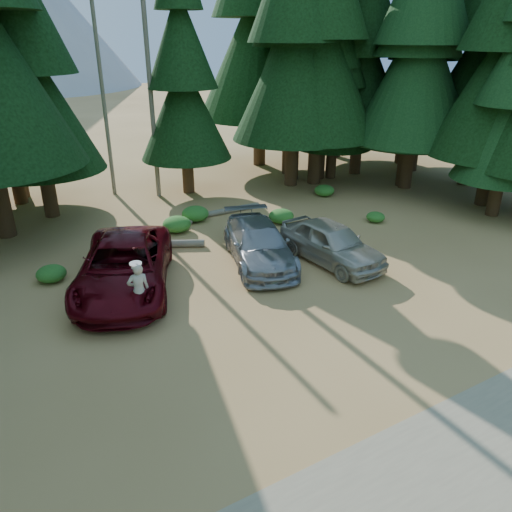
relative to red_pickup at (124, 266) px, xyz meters
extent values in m
plane|color=#9F7843|center=(3.93, -4.69, -0.88)|extent=(160.00, 160.00, 0.00)
cube|color=gray|center=(3.93, -11.19, -0.87)|extent=(26.00, 3.50, 0.01)
cylinder|color=#6A6355|center=(4.73, 9.81, 5.12)|extent=(0.24, 0.24, 12.00)
cylinder|color=#6A6355|center=(2.73, 11.31, 4.12)|extent=(0.20, 0.20, 10.00)
imported|color=#54070F|center=(0.00, 0.00, 0.00)|extent=(5.20, 6.96, 1.76)
imported|color=#9C9EA3|center=(5.07, -0.34, -0.12)|extent=(3.58, 5.62, 1.52)
imported|color=beige|center=(7.47, -1.69, -0.09)|extent=(2.25, 4.79, 1.58)
imported|color=beige|center=(-0.23, -2.32, 0.20)|extent=(0.72, 0.53, 1.80)
cylinder|color=white|center=(-0.23, -2.27, 1.08)|extent=(0.36, 0.36, 0.04)
cylinder|color=#6A6355|center=(2.66, 4.28, -0.74)|extent=(3.68, 1.39, 0.27)
cylinder|color=#6A6355|center=(2.21, 2.96, -0.72)|extent=(3.51, 2.01, 0.31)
cylinder|color=#6A6355|center=(6.25, 5.35, -0.74)|extent=(4.27, 0.37, 0.27)
ellipsoid|color=#236D20|center=(-2.11, 1.97, -0.59)|extent=(1.04, 1.04, 0.57)
ellipsoid|color=#236D20|center=(1.64, 4.70, -0.66)|extent=(0.81, 0.81, 0.44)
ellipsoid|color=#236D20|center=(4.84, 5.17, -0.53)|extent=(1.26, 1.26, 0.69)
ellipsoid|color=#236D20|center=(3.56, 4.28, -0.53)|extent=(1.25, 1.25, 0.69)
ellipsoid|color=#236D20|center=(8.19, 2.92, -0.56)|extent=(1.16, 1.16, 0.64)
ellipsoid|color=#236D20|center=(12.49, 5.31, -0.58)|extent=(1.07, 1.07, 0.59)
ellipsoid|color=#236D20|center=(12.06, 0.81, -0.64)|extent=(0.85, 0.85, 0.47)
camera|label=1|loc=(-3.77, -15.39, 7.18)|focal=35.00mm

